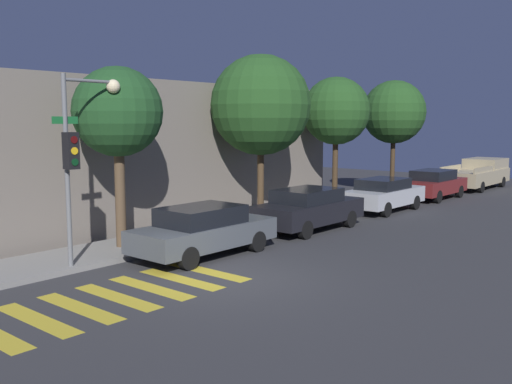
# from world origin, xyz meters

# --- Properties ---
(ground_plane) EXTENTS (60.00, 60.00, 0.00)m
(ground_plane) POSITION_xyz_m (0.00, 0.00, 0.00)
(ground_plane) COLOR #333335
(sidewalk) EXTENTS (26.00, 2.31, 0.14)m
(sidewalk) POSITION_xyz_m (0.00, 4.36, 0.07)
(sidewalk) COLOR gray
(sidewalk) RESTS_ON ground
(building_row) EXTENTS (26.00, 6.00, 5.18)m
(building_row) POSITION_xyz_m (0.00, 8.91, 2.59)
(building_row) COLOR slate
(building_row) RESTS_ON ground
(crosswalk) EXTENTS (5.97, 2.60, 0.00)m
(crosswalk) POSITION_xyz_m (-2.53, 0.80, 0.00)
(crosswalk) COLOR gold
(crosswalk) RESTS_ON ground
(traffic_light_pole) EXTENTS (1.97, 0.56, 4.92)m
(traffic_light_pole) POSITION_xyz_m (-1.65, 3.37, 3.30)
(traffic_light_pole) COLOR slate
(traffic_light_pole) RESTS_ON ground
(sedan_near_corner) EXTENTS (4.35, 1.79, 1.42)m
(sedan_near_corner) POSITION_xyz_m (1.35, 2.10, 0.74)
(sedan_near_corner) COLOR #4C5156
(sedan_near_corner) RESTS_ON ground
(sedan_middle) EXTENTS (4.40, 1.87, 1.45)m
(sedan_middle) POSITION_xyz_m (6.43, 2.10, 0.76)
(sedan_middle) COLOR black
(sedan_middle) RESTS_ON ground
(sedan_far_end) EXTENTS (4.23, 1.78, 1.39)m
(sedan_far_end) POSITION_xyz_m (11.91, 2.10, 0.74)
(sedan_far_end) COLOR #B7BABF
(sedan_far_end) RESTS_ON ground
(sedan_tail_of_row) EXTENTS (4.26, 1.75, 1.42)m
(sedan_tail_of_row) POSITION_xyz_m (16.98, 2.10, 0.75)
(sedan_tail_of_row) COLOR maroon
(sedan_tail_of_row) RESTS_ON ground
(pickup_truck) EXTENTS (5.63, 2.06, 1.63)m
(pickup_truck) POSITION_xyz_m (23.04, 2.10, 0.83)
(pickup_truck) COLOR tan
(pickup_truck) RESTS_ON ground
(tree_near_corner) EXTENTS (2.56, 2.56, 5.32)m
(tree_near_corner) POSITION_xyz_m (0.23, 4.37, 4.00)
(tree_near_corner) COLOR brown
(tree_near_corner) RESTS_ON ground
(tree_midblock) EXTENTS (3.69, 3.69, 6.20)m
(tree_midblock) POSITION_xyz_m (6.55, 4.37, 4.35)
(tree_midblock) COLOR #4C3823
(tree_midblock) RESTS_ON ground
(tree_far_end) EXTENTS (2.94, 2.94, 5.69)m
(tree_far_end) POSITION_xyz_m (11.65, 4.37, 4.20)
(tree_far_end) COLOR #42301E
(tree_far_end) RESTS_ON ground
(tree_behind_truck) EXTENTS (3.19, 3.19, 5.84)m
(tree_behind_truck) POSITION_xyz_m (17.07, 4.37, 4.23)
(tree_behind_truck) COLOR #42301E
(tree_behind_truck) RESTS_ON ground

